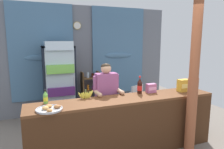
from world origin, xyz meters
TOP-DOWN VIEW (x-y plane):
  - ground_plane at (0.00, 1.14)m, footprint 7.41×7.41m
  - back_wall_curtained at (-0.01, 2.90)m, footprint 4.82×0.22m
  - stall_counter at (0.10, 0.35)m, footprint 3.26×0.57m
  - timber_post at (1.15, 0.05)m, footprint 0.19×0.17m
  - drink_fridge at (-0.77, 2.41)m, footprint 0.73×0.72m
  - bottle_shelf_rack at (0.06, 2.61)m, footprint 0.48×0.28m
  - plastic_lawn_chair at (0.96, 1.86)m, footprint 0.58×0.58m
  - shopkeeper at (-0.09, 0.94)m, footprint 0.51×0.42m
  - soda_bottle_cola at (0.46, 0.65)m, footprint 0.09×0.09m
  - soda_bottle_lime_soda at (-1.19, 0.66)m, footprint 0.07×0.07m
  - snack_box_choco_powder at (1.32, 0.48)m, footprint 0.22×0.14m
  - snack_box_wafer at (0.69, 0.63)m, footprint 0.18×0.11m
  - pastry_tray at (-1.16, 0.30)m, footprint 0.37×0.37m
  - banana_bunch at (-0.54, 0.68)m, footprint 0.27×0.07m

SIDE VIEW (x-z plane):
  - ground_plane at x=0.00m, z-range 0.00..0.00m
  - plastic_lawn_chair at x=0.96m, z-range 0.06..0.92m
  - bottle_shelf_rack at x=0.06m, z-range 0.03..1.15m
  - stall_counter at x=0.10m, z-range 0.11..1.09m
  - shopkeeper at x=-0.09m, z-range 0.19..1.72m
  - pastry_tray at x=-1.16m, z-range 0.97..1.03m
  - banana_bunch at x=-0.54m, z-range 0.95..1.12m
  - snack_box_wafer at x=0.69m, z-range 0.98..1.14m
  - drink_fridge at x=-0.77m, z-range 0.10..2.02m
  - soda_bottle_lime_soda at x=-1.19m, z-range 0.96..1.18m
  - snack_box_choco_powder at x=1.32m, z-range 0.98..1.21m
  - soda_bottle_cola at x=0.46m, z-range 0.95..1.28m
  - timber_post at x=1.15m, z-range -0.06..2.59m
  - back_wall_curtained at x=-0.01m, z-range 0.03..2.88m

